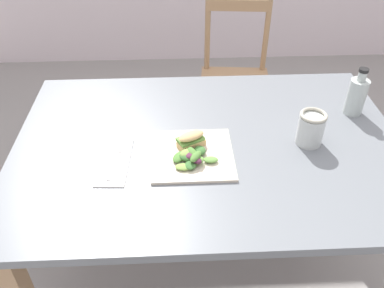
{
  "coord_description": "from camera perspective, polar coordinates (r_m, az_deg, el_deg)",
  "views": [
    {
      "loc": [
        -0.26,
        -1.2,
        1.61
      ],
      "look_at": [
        -0.21,
        -0.11,
        0.76
      ],
      "focal_mm": 37.74,
      "sensor_mm": 36.0,
      "label": 1
    }
  ],
  "objects": [
    {
      "name": "chair_wooden_far",
      "position": [
        2.41,
        6.12,
        9.0
      ],
      "size": [
        0.44,
        0.44,
        0.87
      ],
      "color": "tan",
      "rests_on": "ground"
    },
    {
      "name": "fork_on_napkin",
      "position": [
        1.37,
        -10.77,
        -1.9
      ],
      "size": [
        0.04,
        0.19,
        0.0
      ],
      "color": "silver",
      "rests_on": "napkin_folded"
    },
    {
      "name": "salad_mixed_greens",
      "position": [
        1.32,
        -0.05,
        -1.78
      ],
      "size": [
        0.16,
        0.12,
        0.04
      ],
      "color": "#4C2338",
      "rests_on": "plate_lunch"
    },
    {
      "name": "plate_lunch",
      "position": [
        1.36,
        0.08,
        -1.54
      ],
      "size": [
        0.27,
        0.27,
        0.01
      ],
      "primitive_type": "cube",
      "color": "beige",
      "rests_on": "dining_table"
    },
    {
      "name": "mason_jar_iced_tea",
      "position": [
        1.44,
        16.4,
        1.93
      ],
      "size": [
        0.09,
        0.09,
        0.12
      ],
      "color": "#995623",
      "rests_on": "dining_table"
    },
    {
      "name": "napkin_folded",
      "position": [
        1.36,
        -10.89,
        -2.48
      ],
      "size": [
        0.11,
        0.25,
        0.0
      ],
      "primitive_type": "cube",
      "rotation": [
        0.0,
        0.0,
        -0.05
      ],
      "color": "silver",
      "rests_on": "dining_table"
    },
    {
      "name": "bottle_cold_brew",
      "position": [
        1.66,
        22.16,
        6.08
      ],
      "size": [
        0.07,
        0.07,
        0.19
      ],
      "color": "black",
      "rests_on": "dining_table"
    },
    {
      "name": "dining_table",
      "position": [
        1.49,
        2.29,
        -3.08
      ],
      "size": [
        1.37,
        0.95,
        0.74
      ],
      "color": "slate",
      "rests_on": "ground"
    },
    {
      "name": "ground_plane",
      "position": [
        2.02,
        5.98,
        -14.97
      ],
      "size": [
        8.36,
        8.36,
        0.0
      ],
      "primitive_type": "plane",
      "color": "gray"
    },
    {
      "name": "sandwich_half_front",
      "position": [
        1.37,
        -0.13,
        0.65
      ],
      "size": [
        0.11,
        0.09,
        0.06
      ],
      "color": "#DBB270",
      "rests_on": "plate_lunch"
    }
  ]
}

